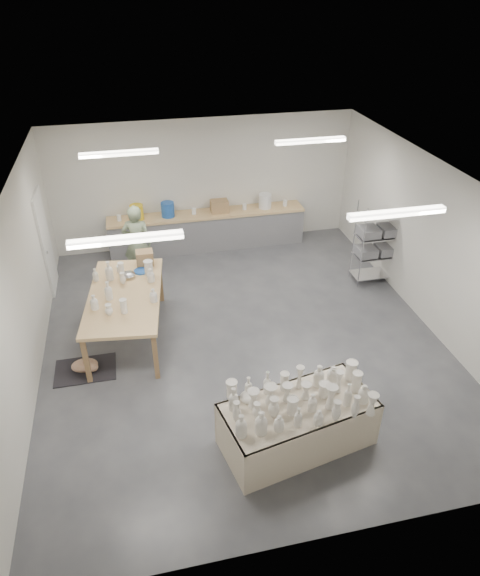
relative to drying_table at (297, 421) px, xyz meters
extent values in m
plane|color=#424449|center=(-0.21, 2.54, -0.43)|extent=(8.00, 8.00, 0.00)
cube|color=white|center=(-0.21, 2.54, 2.56)|extent=(7.00, 8.00, 0.02)
cube|color=silver|center=(-0.21, 6.54, 1.07)|extent=(7.00, 0.02, 3.00)
cube|color=silver|center=(-0.21, -1.46, 1.07)|extent=(7.00, 0.02, 3.00)
cube|color=silver|center=(-3.71, 2.54, 1.07)|extent=(0.02, 8.00, 3.00)
cube|color=silver|center=(3.29, 2.54, 1.07)|extent=(0.02, 8.00, 3.00)
cube|color=white|center=(-3.68, 5.14, 0.62)|extent=(0.05, 0.90, 2.10)
cube|color=white|center=(-2.01, 1.04, 2.51)|extent=(1.40, 0.12, 0.08)
cube|color=white|center=(1.59, 1.04, 2.51)|extent=(1.40, 0.12, 0.08)
cube|color=white|center=(-2.01, 4.54, 2.51)|extent=(1.40, 0.12, 0.08)
cube|color=white|center=(1.59, 4.54, 2.51)|extent=(1.40, 0.12, 0.08)
cube|color=tan|center=(-0.21, 6.22, 0.44)|extent=(4.60, 0.60, 0.06)
cube|color=slate|center=(-0.21, 6.22, -0.01)|extent=(4.60, 0.55, 0.84)
cylinder|color=yellow|center=(-1.81, 6.22, 0.64)|extent=(0.30, 0.30, 0.34)
cylinder|color=#2054AD|center=(-1.11, 6.22, 0.64)|extent=(0.30, 0.30, 0.34)
cylinder|color=white|center=(1.19, 6.22, 0.64)|extent=(0.30, 0.30, 0.34)
cube|color=#936D47|center=(0.09, 6.22, 0.61)|extent=(0.40, 0.30, 0.28)
cylinder|color=white|center=(-2.21, 6.22, 0.54)|extent=(0.10, 0.10, 0.14)
cylinder|color=white|center=(-0.51, 6.22, 0.54)|extent=(0.10, 0.10, 0.14)
cylinder|color=white|center=(0.69, 6.22, 0.54)|extent=(0.10, 0.10, 0.14)
cylinder|color=white|center=(1.69, 6.22, 0.54)|extent=(0.10, 0.10, 0.14)
cylinder|color=silver|center=(2.57, 3.72, 0.47)|extent=(0.02, 0.02, 1.80)
cylinder|color=silver|center=(3.41, 3.72, 0.47)|extent=(0.02, 0.02, 1.80)
cylinder|color=silver|center=(2.57, 4.16, 0.47)|extent=(0.02, 0.02, 1.80)
cylinder|color=silver|center=(3.41, 4.16, 0.47)|extent=(0.02, 0.02, 1.80)
cube|color=silver|center=(2.99, 3.94, -0.28)|extent=(0.88, 0.48, 0.02)
cube|color=silver|center=(2.99, 3.94, 0.17)|extent=(0.88, 0.48, 0.02)
cube|color=silver|center=(2.99, 3.94, 0.62)|extent=(0.88, 0.48, 0.02)
cube|color=silver|center=(2.99, 3.94, 1.07)|extent=(0.88, 0.48, 0.02)
cube|color=slate|center=(2.77, 3.94, 0.29)|extent=(0.38, 0.42, 0.18)
cube|color=slate|center=(3.21, 3.94, 0.29)|extent=(0.38, 0.42, 0.18)
cube|color=slate|center=(2.77, 3.94, 0.74)|extent=(0.38, 0.42, 0.18)
cube|color=slate|center=(3.21, 3.94, 0.74)|extent=(0.38, 0.42, 0.18)
cube|color=olive|center=(0.00, 0.00, -0.11)|extent=(1.98, 1.19, 0.63)
cube|color=beige|center=(0.00, 0.00, 0.29)|extent=(2.24, 1.39, 0.03)
cube|color=beige|center=(0.00, -0.48, -0.06)|extent=(2.05, 0.45, 0.73)
cube|color=beige|center=(0.00, 0.47, -0.06)|extent=(2.05, 0.45, 0.73)
cube|color=tan|center=(-2.20, 3.04, 0.47)|extent=(1.53, 2.60, 0.06)
cube|color=olive|center=(-2.75, 1.87, 0.01)|extent=(0.08, 0.08, 0.87)
cube|color=olive|center=(-1.65, 1.87, 0.01)|extent=(0.08, 0.08, 0.87)
cube|color=olive|center=(-2.75, 4.20, 0.01)|extent=(0.08, 0.08, 0.87)
cube|color=olive|center=(-1.65, 4.20, 0.01)|extent=(0.08, 0.08, 0.87)
ellipsoid|color=silver|center=(-2.10, 3.60, 0.55)|extent=(0.26, 0.26, 0.12)
cylinder|color=#2054AD|center=(-1.87, 3.75, 0.52)|extent=(0.26, 0.26, 0.03)
cylinder|color=white|center=(-2.25, 3.85, 0.56)|extent=(0.11, 0.11, 0.12)
cube|color=#936D47|center=(-1.77, 4.02, 0.64)|extent=(0.32, 0.26, 0.28)
cube|color=black|center=(-2.98, 2.25, -0.42)|extent=(1.00, 0.70, 0.02)
ellipsoid|color=white|center=(-2.98, 2.25, -0.31)|extent=(0.46, 0.34, 0.18)
sphere|color=white|center=(-2.83, 2.15, -0.30)|extent=(0.16, 0.16, 0.16)
imported|color=gray|center=(-1.87, 5.12, 0.42)|extent=(0.69, 0.53, 1.69)
cylinder|color=red|center=(-1.87, 5.39, -0.13)|extent=(0.38, 0.38, 0.04)
cylinder|color=silver|center=(-1.74, 5.38, -0.28)|extent=(0.02, 0.02, 0.29)
cylinder|color=silver|center=(-1.93, 5.52, -0.28)|extent=(0.02, 0.02, 0.29)
cylinder|color=silver|center=(-1.96, 5.28, -0.28)|extent=(0.02, 0.02, 0.29)
camera|label=1|loc=(-1.88, -4.74, 5.32)|focal=32.00mm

